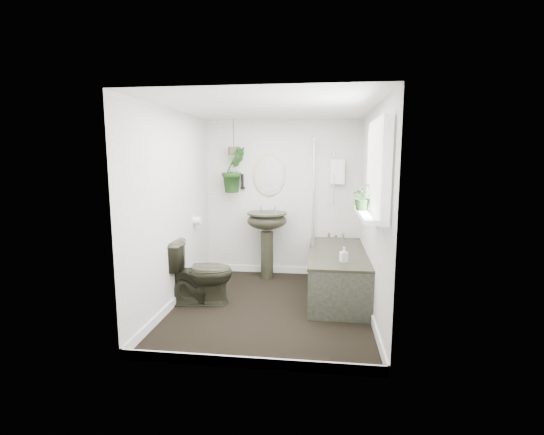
# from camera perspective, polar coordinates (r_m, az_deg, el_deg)

# --- Properties ---
(floor) EXTENTS (2.30, 2.80, 0.02)m
(floor) POSITION_cam_1_polar(r_m,az_deg,el_deg) (4.80, -0.23, -12.87)
(floor) COLOR black
(floor) RESTS_ON ground
(ceiling) EXTENTS (2.30, 2.80, 0.02)m
(ceiling) POSITION_cam_1_polar(r_m,az_deg,el_deg) (4.50, -0.25, 15.77)
(ceiling) COLOR white
(ceiling) RESTS_ON ground
(wall_back) EXTENTS (2.30, 0.02, 2.30)m
(wall_back) POSITION_cam_1_polar(r_m,az_deg,el_deg) (5.90, 1.53, 2.82)
(wall_back) COLOR white
(wall_back) RESTS_ON ground
(wall_front) EXTENTS (2.30, 0.02, 2.30)m
(wall_front) POSITION_cam_1_polar(r_m,az_deg,el_deg) (3.13, -3.56, -2.52)
(wall_front) COLOR white
(wall_front) RESTS_ON ground
(wall_left) EXTENTS (0.02, 2.80, 2.30)m
(wall_left) POSITION_cam_1_polar(r_m,az_deg,el_deg) (4.79, -14.12, 1.17)
(wall_left) COLOR white
(wall_left) RESTS_ON ground
(wall_right) EXTENTS (0.02, 2.80, 2.30)m
(wall_right) POSITION_cam_1_polar(r_m,az_deg,el_deg) (4.51, 14.55, 0.69)
(wall_right) COLOR white
(wall_right) RESTS_ON ground
(skirting) EXTENTS (2.30, 2.80, 0.10)m
(skirting) POSITION_cam_1_polar(r_m,az_deg,el_deg) (4.78, -0.23, -12.21)
(skirting) COLOR white
(skirting) RESTS_ON floor
(bathtub) EXTENTS (0.72, 1.72, 0.58)m
(bathtub) POSITION_cam_1_polar(r_m,az_deg,el_deg) (5.15, 9.45, -7.96)
(bathtub) COLOR black
(bathtub) RESTS_ON floor
(bath_screen) EXTENTS (0.04, 0.72, 1.40)m
(bath_screen) POSITION_cam_1_polar(r_m,az_deg,el_deg) (5.44, 6.04, 3.65)
(bath_screen) COLOR silver
(bath_screen) RESTS_ON bathtub
(shower_box) EXTENTS (0.20, 0.10, 0.35)m
(shower_box) POSITION_cam_1_polar(r_m,az_deg,el_deg) (5.78, 9.45, 6.56)
(shower_box) COLOR white
(shower_box) RESTS_ON wall_back
(oval_mirror) EXTENTS (0.46, 0.03, 0.62)m
(oval_mirror) POSITION_cam_1_polar(r_m,az_deg,el_deg) (5.85, -0.41, 6.21)
(oval_mirror) COLOR #BDB288
(oval_mirror) RESTS_ON wall_back
(wall_sconce) EXTENTS (0.04, 0.04, 0.22)m
(wall_sconce) POSITION_cam_1_polar(r_m,az_deg,el_deg) (5.92, -4.28, 5.25)
(wall_sconce) COLOR black
(wall_sconce) RESTS_ON wall_back
(toilet_roll_holder) EXTENTS (0.11, 0.11, 0.11)m
(toilet_roll_holder) POSITION_cam_1_polar(r_m,az_deg,el_deg) (5.46, -10.79, -0.46)
(toilet_roll_holder) COLOR white
(toilet_roll_holder) RESTS_ON wall_left
(window_recess) EXTENTS (0.08, 1.00, 0.90)m
(window_recess) POSITION_cam_1_polar(r_m,az_deg,el_deg) (3.76, 15.13, 6.76)
(window_recess) COLOR white
(window_recess) RESTS_ON wall_right
(window_sill) EXTENTS (0.18, 1.00, 0.04)m
(window_sill) POSITION_cam_1_polar(r_m,az_deg,el_deg) (3.79, 13.83, 0.45)
(window_sill) COLOR white
(window_sill) RESTS_ON wall_right
(window_blinds) EXTENTS (0.01, 0.86, 0.76)m
(window_blinds) POSITION_cam_1_polar(r_m,az_deg,el_deg) (3.76, 14.45, 6.79)
(window_blinds) COLOR white
(window_blinds) RESTS_ON wall_right
(toilet) EXTENTS (0.82, 0.54, 0.78)m
(toilet) POSITION_cam_1_polar(r_m,az_deg,el_deg) (4.86, -10.30, -7.78)
(toilet) COLOR black
(toilet) RESTS_ON floor
(pedestal_sink) EXTENTS (0.68, 0.62, 0.98)m
(pedestal_sink) POSITION_cam_1_polar(r_m,az_deg,el_deg) (5.74, -0.73, -4.02)
(pedestal_sink) COLOR black
(pedestal_sink) RESTS_ON floor
(sill_plant) EXTENTS (0.28, 0.26, 0.26)m
(sill_plant) POSITION_cam_1_polar(r_m,az_deg,el_deg) (3.92, 13.04, 2.94)
(sill_plant) COLOR black
(sill_plant) RESTS_ON window_sill
(hanging_plant) EXTENTS (0.47, 0.46, 0.66)m
(hanging_plant) POSITION_cam_1_polar(r_m,az_deg,el_deg) (5.82, -5.54, 6.89)
(hanging_plant) COLOR black
(hanging_plant) RESTS_ON ceiling
(soap_bottle) EXTENTS (0.10, 0.10, 0.17)m
(soap_bottle) POSITION_cam_1_polar(r_m,az_deg,el_deg) (4.56, 10.36, -5.28)
(soap_bottle) COLOR #372828
(soap_bottle) RESTS_ON bathtub
(hanging_pot) EXTENTS (0.16, 0.16, 0.12)m
(hanging_pot) POSITION_cam_1_polar(r_m,az_deg,el_deg) (5.82, -5.58, 9.55)
(hanging_pot) COLOR #483E2E
(hanging_pot) RESTS_ON ceiling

